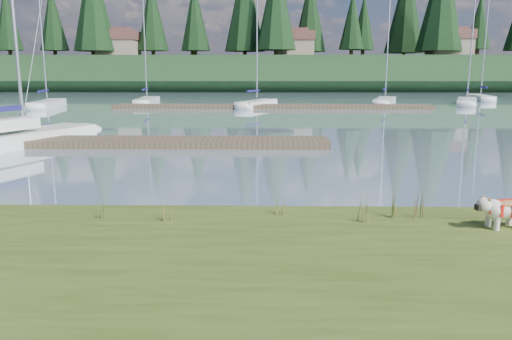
{
  "coord_description": "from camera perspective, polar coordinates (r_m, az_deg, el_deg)",
  "views": [
    {
      "loc": [
        1.43,
        -11.24,
        3.03
      ],
      "look_at": [
        1.23,
        -0.5,
        0.89
      ],
      "focal_mm": 35.0,
      "sensor_mm": 36.0,
      "label": 1
    }
  ],
  "objects": [
    {
      "name": "house_1",
      "position": [
        82.48,
        4.37,
        14.21
      ],
      "size": [
        6.3,
        5.3,
        4.65
      ],
      "color": "gray",
      "rests_on": "ridge"
    },
    {
      "name": "dock_far",
      "position": [
        41.35,
        1.87,
        7.27
      ],
      "size": [
        26.0,
        2.2,
        0.3
      ],
      "primitive_type": "cube",
      "color": "#4C3D2C",
      "rests_on": "ground"
    },
    {
      "name": "ground",
      "position": [
        41.38,
        -0.93,
        7.06
      ],
      "size": [
        200.0,
        200.0,
        0.0
      ],
      "primitive_type": "plane",
      "color": "#809BAD",
      "rests_on": "ground"
    },
    {
      "name": "sailboat_main",
      "position": [
        22.9,
        -25.08,
        3.66
      ],
      "size": [
        5.06,
        9.37,
        13.38
      ],
      "rotation": [
        0.0,
        0.0,
        1.2
      ],
      "color": "white",
      "rests_on": "ground"
    },
    {
      "name": "weed_2",
      "position": [
        9.58,
        15.72,
        -3.81
      ],
      "size": [
        0.17,
        0.14,
        0.61
      ],
      "color": "#475B23",
      "rests_on": "bank"
    },
    {
      "name": "house_0",
      "position": [
        84.66,
        -15.46,
        13.77
      ],
      "size": [
        6.3,
        5.3,
        4.65
      ],
      "color": "gray",
      "rests_on": "ridge"
    },
    {
      "name": "mud_lip",
      "position": [
        10.19,
        -7.1,
        -5.71
      ],
      "size": [
        60.0,
        0.5,
        0.14
      ],
      "primitive_type": "cube",
      "color": "#33281C",
      "rests_on": "ground"
    },
    {
      "name": "sailboat_bg_0",
      "position": [
        46.81,
        -22.53,
        7.1
      ],
      "size": [
        2.69,
        7.91,
        11.28
      ],
      "rotation": [
        0.0,
        0.0,
        1.72
      ],
      "color": "white",
      "rests_on": "ground"
    },
    {
      "name": "conifer_5",
      "position": [
        82.74,
        10.96,
        16.48
      ],
      "size": [
        3.96,
        3.96,
        10.35
      ],
      "color": "#382619",
      "rests_on": "ridge"
    },
    {
      "name": "conifer_2",
      "position": [
        84.19,
        -18.15,
        17.9
      ],
      "size": [
        6.6,
        6.6,
        16.05
      ],
      "color": "#382619",
      "rests_on": "ridge"
    },
    {
      "name": "weed_4",
      "position": [
        9.25,
        12.27,
        -4.49
      ],
      "size": [
        0.17,
        0.14,
        0.5
      ],
      "color": "#475B23",
      "rests_on": "bank"
    },
    {
      "name": "weed_3",
      "position": [
        9.66,
        -17.2,
        -3.93
      ],
      "size": [
        0.17,
        0.14,
        0.55
      ],
      "color": "#475B23",
      "rests_on": "bank"
    },
    {
      "name": "weed_0",
      "position": [
        9.23,
        -10.12,
        -4.41
      ],
      "size": [
        0.17,
        0.14,
        0.51
      ],
      "color": "#475B23",
      "rests_on": "bank"
    },
    {
      "name": "sailboat_bg_1",
      "position": [
        48.16,
        -12.23,
        7.8
      ],
      "size": [
        2.1,
        7.62,
        11.28
      ],
      "rotation": [
        0.0,
        0.0,
        1.65
      ],
      "color": "white",
      "rests_on": "ground"
    },
    {
      "name": "dock_near",
      "position": [
        21.16,
        -13.84,
        3.11
      ],
      "size": [
        16.0,
        2.0,
        0.3
      ],
      "primitive_type": "cube",
      "color": "#4C3D2C",
      "rests_on": "ground"
    },
    {
      "name": "ridge",
      "position": [
        84.26,
        0.09,
        10.91
      ],
      "size": [
        200.0,
        20.0,
        5.0
      ],
      "primitive_type": "cube",
      "color": "#193218",
      "rests_on": "ground"
    },
    {
      "name": "weed_5",
      "position": [
        9.7,
        18.09,
        -3.78
      ],
      "size": [
        0.17,
        0.14,
        0.61
      ],
      "color": "#475B23",
      "rests_on": "bank"
    },
    {
      "name": "sailboat_bg_2",
      "position": [
        43.29,
        0.43,
        7.69
      ],
      "size": [
        3.86,
        6.94,
        10.54
      ],
      "rotation": [
        0.0,
        0.0,
        1.19
      ],
      "color": "white",
      "rests_on": "ground"
    },
    {
      "name": "sailboat_bg_3",
      "position": [
        48.67,
        14.6,
        7.72
      ],
      "size": [
        3.82,
        7.88,
        11.46
      ],
      "rotation": [
        0.0,
        0.0,
        1.26
      ],
      "color": "white",
      "rests_on": "ground"
    },
    {
      "name": "house_2",
      "position": [
        85.28,
        21.24,
        13.4
      ],
      "size": [
        6.3,
        5.3,
        4.65
      ],
      "color": "gray",
      "rests_on": "ridge"
    },
    {
      "name": "bank",
      "position": [
        6.14,
        -13.12,
        -16.76
      ],
      "size": [
        60.0,
        9.0,
        0.35
      ],
      "primitive_type": "cube",
      "color": "#41511B",
      "rests_on": "ground"
    },
    {
      "name": "sailboat_bg_5",
      "position": [
        57.84,
        24.12,
        7.61
      ],
      "size": [
        2.52,
        7.34,
        10.4
      ],
      "rotation": [
        0.0,
        0.0,
        1.41
      ],
      "color": "white",
      "rests_on": "ground"
    },
    {
      "name": "sailboat_bg_4",
      "position": [
        50.02,
        22.97,
        7.28
      ],
      "size": [
        4.34,
        7.84,
        11.56
      ],
      "rotation": [
        0.0,
        0.0,
        1.19
      ],
      "color": "white",
      "rests_on": "ground"
    },
    {
      "name": "bulldog",
      "position": [
        9.64,
        26.39,
        -3.92
      ],
      "size": [
        0.95,
        0.52,
        0.56
      ],
      "rotation": [
        0.0,
        0.0,
        3.39
      ],
      "color": "silver",
      "rests_on": "bank"
    },
    {
      "name": "conifer_3",
      "position": [
        84.47,
        -7.03,
        17.1
      ],
      "size": [
        4.84,
        4.84,
        12.25
      ],
      "color": "#382619",
      "rests_on": "ridge"
    },
    {
      "name": "weed_1",
      "position": [
        9.51,
        2.98,
        -3.97
      ],
      "size": [
        0.17,
        0.14,
        0.44
      ],
      "color": "#475B23",
      "rests_on": "bank"
    },
    {
      "name": "conifer_4",
      "position": [
        77.91,
        2.33,
        18.68
      ],
      "size": [
        6.16,
        6.16,
        15.1
      ],
      "color": "#382619",
      "rests_on": "ridge"
    },
    {
      "name": "conifer_1",
      "position": [
        92.46,
        -26.56,
        15.24
      ],
      "size": [
        4.4,
        4.4,
        11.3
      ],
      "color": "#382619",
      "rests_on": "ridge"
    }
  ]
}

